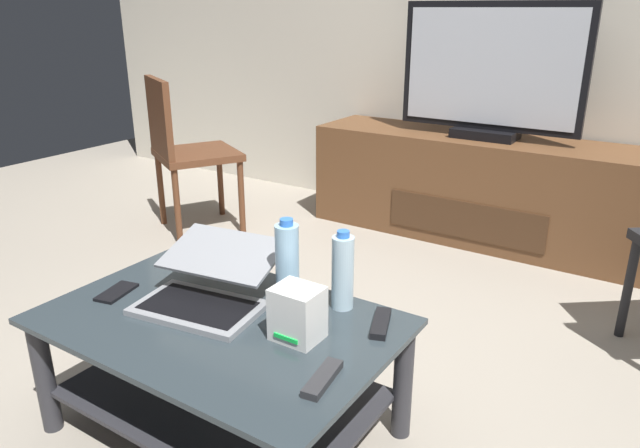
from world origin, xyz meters
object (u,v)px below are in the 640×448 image
cell_phone (117,292)px  laptop (209,285)px  television (491,74)px  soundbar_remote (381,323)px  coffee_table (221,356)px  router_box (297,313)px  tv_remote (323,378)px  media_cabinet (481,189)px  water_bottle_far (343,272)px  water_bottle_near (287,268)px  side_chair (183,146)px

cell_phone → laptop: bearing=9.7°
television → soundbar_remote: television is taller
coffee_table → router_box: router_box is taller
cell_phone → tv_remote: bearing=-15.2°
media_cabinet → soundbar_remote: bearing=-80.2°
water_bottle_far → soundbar_remote: size_ratio=1.56×
water_bottle_near → soundbar_remote: water_bottle_near is taller
coffee_table → side_chair: bearing=138.3°
laptop → router_box: laptop is taller
laptop → soundbar_remote: size_ratio=2.70×
cell_phone → television: bearing=64.4°
coffee_table → tv_remote: tv_remote is taller
coffee_table → media_cabinet: media_cabinet is taller
side_chair → router_box: side_chair is taller
tv_remote → coffee_table: bearing=159.2°
water_bottle_far → coffee_table: bearing=-135.7°
cell_phone → soundbar_remote: soundbar_remote is taller
side_chair → cell_phone: side_chair is taller
laptop → water_bottle_near: (0.23, 0.09, 0.08)m
laptop → tv_remote: 0.55m
coffee_table → cell_phone: size_ratio=7.43×
tv_remote → water_bottle_far: bearing=105.6°
media_cabinet → laptop: 2.03m
coffee_table → tv_remote: 0.46m
router_box → water_bottle_near: bearing=135.3°
tv_remote → soundbar_remote: (-0.00, 0.32, 0.00)m
soundbar_remote → water_bottle_near: bearing=172.4°
router_box → laptop: bearing=176.5°
television → water_bottle_near: bearing=-88.9°
media_cabinet → water_bottle_far: size_ratio=7.78×
cell_phone → water_bottle_near: bearing=9.6°
soundbar_remote → laptop: bearing=176.6°
media_cabinet → router_box: (0.15, -2.03, 0.18)m
water_bottle_far → cell_phone: bearing=-153.9°
coffee_table → side_chair: (-1.39, 1.24, 0.24)m
water_bottle_far → water_bottle_near: bearing=-140.7°
television → router_box: bearing=-85.6°
coffee_table → water_bottle_near: size_ratio=3.55×
laptop → router_box: size_ratio=2.82×
coffee_table → side_chair: size_ratio=1.15×
laptop → soundbar_remote: bearing=17.2°
media_cabinet → television: size_ratio=1.98×
tv_remote → media_cabinet: bearing=90.1°
television → water_bottle_near: size_ratio=3.35×
side_chair → cell_phone: 1.64m
cell_phone → tv_remote: size_ratio=0.88×
television → soundbar_remote: (0.32, -1.83, -0.52)m
soundbar_remote → coffee_table: bearing=-172.9°
water_bottle_near → cell_phone: water_bottle_near is taller
coffee_table → cell_phone: bearing=-171.6°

